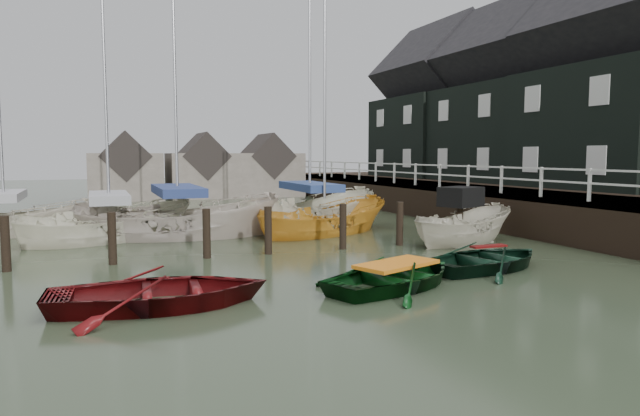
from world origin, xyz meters
name	(u,v)px	position (x,y,z in m)	size (l,w,h in m)	color
ground	(348,270)	(0.00, 0.00, 0.00)	(120.00, 120.00, 0.00)	#2A3320
pier	(442,201)	(9.48, 10.00, 0.71)	(3.04, 32.00, 2.70)	black
land_strip	(533,212)	(15.00, 10.00, 0.00)	(14.00, 38.00, 1.50)	black
quay_houses	(557,97)	(14.99, 8.66, 5.68)	(6.52, 28.14, 10.01)	black
mooring_pilings	(271,237)	(-1.11, 3.00, 0.50)	(13.72, 0.22, 1.80)	black
far_sheds	(200,170)	(0.83, 26.00, 1.86)	(14.00, 4.08, 4.39)	#665B51
rowboat_red	(161,307)	(-4.78, -1.84, 0.00)	(2.97, 4.16, 0.86)	#500B0D
rowboat_green	(396,287)	(0.21, -2.11, 0.00)	(2.65, 3.71, 0.77)	black
rowboat_dkgreen	(488,269)	(3.41, -1.18, 0.00)	(2.70, 3.78, 0.78)	black
motorboat	(463,240)	(5.39, 2.62, 0.09)	(4.90, 3.18, 2.73)	beige
sailboat_a	(110,238)	(-5.44, 7.73, 0.06)	(6.68, 4.73, 10.70)	beige
sailboat_b	(179,235)	(-3.16, 7.57, 0.06)	(7.60, 4.03, 12.39)	beige
sailboat_c	(325,233)	(2.03, 6.54, 0.01)	(6.52, 4.40, 10.60)	#C68425
sailboat_d	(310,225)	(2.24, 8.63, 0.06)	(7.56, 5.18, 13.37)	beige
sailboat_e	(6,233)	(-8.95, 10.43, 0.06)	(6.52, 3.86, 10.12)	beige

